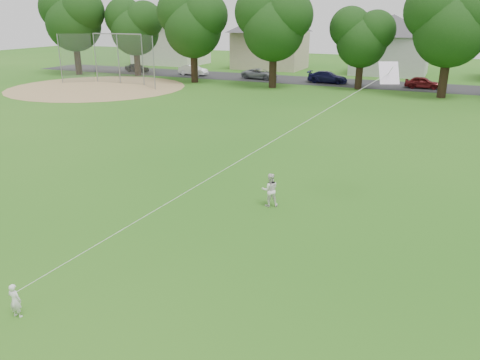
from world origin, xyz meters
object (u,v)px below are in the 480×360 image
at_px(toddler, 15,301).
at_px(baseball_backstop, 115,59).
at_px(kite, 236,163).
at_px(older_boy, 270,190).

relative_size(toddler, baseball_backstop, 0.08).
bearing_deg(toddler, baseball_backstop, -62.33).
height_order(kite, baseball_backstop, kite).
height_order(toddler, baseball_backstop, baseball_backstop).
xyz_separation_m(older_boy, baseball_backstop, (-27.22, 25.26, 1.92)).
distance_m(toddler, baseball_backstop, 42.15).
bearing_deg(kite, older_boy, 94.35).
relative_size(older_boy, baseball_backstop, 0.11).
xyz_separation_m(toddler, older_boy, (3.25, 9.36, 0.21)).
relative_size(toddler, older_boy, 0.69).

